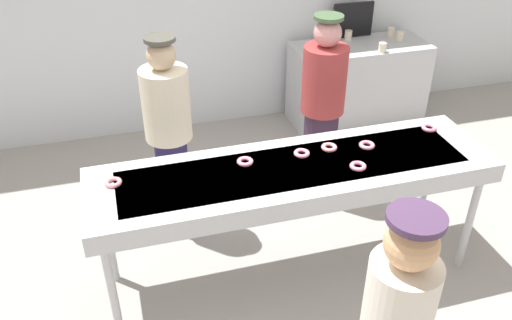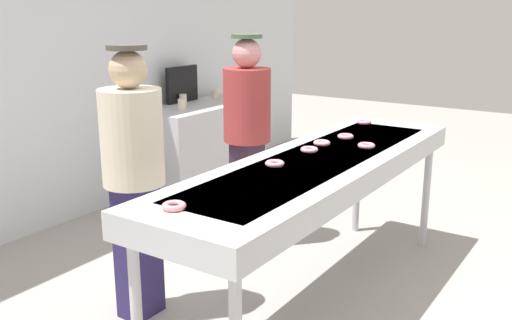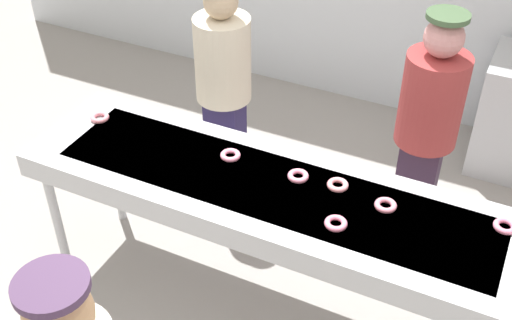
# 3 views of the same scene
# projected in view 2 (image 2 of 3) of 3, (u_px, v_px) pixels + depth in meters

# --- Properties ---
(ground_plane) EXTENTS (16.00, 16.00, 0.00)m
(ground_plane) POSITION_uv_depth(u_px,v_px,m) (315.00, 301.00, 3.68)
(ground_plane) COLOR #9E9993
(back_wall) EXTENTS (8.00, 0.12, 2.98)m
(back_wall) POSITION_uv_depth(u_px,v_px,m) (43.00, 52.00, 4.67)
(back_wall) COLOR silver
(back_wall) RESTS_ON ground
(fryer_conveyor) EXTENTS (2.75, 0.74, 0.96)m
(fryer_conveyor) POSITION_uv_depth(u_px,v_px,m) (319.00, 170.00, 3.45)
(fryer_conveyor) COLOR #B7BABF
(fryer_conveyor) RESTS_ON ground
(strawberry_donut_0) EXTENTS (0.13, 0.13, 0.03)m
(strawberry_donut_0) POSITION_uv_depth(u_px,v_px,m) (275.00, 164.00, 3.25)
(strawberry_donut_0) COLOR pink
(strawberry_donut_0) RESTS_ON fryer_conveyor
(strawberry_donut_1) EXTENTS (0.14, 0.14, 0.03)m
(strawberry_donut_1) POSITION_uv_depth(u_px,v_px,m) (174.00, 206.00, 2.55)
(strawberry_donut_1) COLOR pink
(strawberry_donut_1) RESTS_ON fryer_conveyor
(strawberry_donut_2) EXTENTS (0.16, 0.16, 0.03)m
(strawberry_donut_2) POSITION_uv_depth(u_px,v_px,m) (322.00, 143.00, 3.75)
(strawberry_donut_2) COLOR pink
(strawberry_donut_2) RESTS_ON fryer_conveyor
(strawberry_donut_3) EXTENTS (0.15, 0.15, 0.03)m
(strawberry_donut_3) POSITION_uv_depth(u_px,v_px,m) (364.00, 122.00, 4.44)
(strawberry_donut_3) COLOR pink
(strawberry_donut_3) RESTS_ON fryer_conveyor
(strawberry_donut_4) EXTENTS (0.15, 0.15, 0.03)m
(strawberry_donut_4) POSITION_uv_depth(u_px,v_px,m) (309.00, 150.00, 3.57)
(strawberry_donut_4) COLOR pink
(strawberry_donut_4) RESTS_ON fryer_conveyor
(strawberry_donut_5) EXTENTS (0.12, 0.12, 0.03)m
(strawberry_donut_5) POSITION_uv_depth(u_px,v_px,m) (366.00, 146.00, 3.67)
(strawberry_donut_5) COLOR pink
(strawberry_donut_5) RESTS_ON fryer_conveyor
(strawberry_donut_6) EXTENTS (0.13, 0.13, 0.03)m
(strawberry_donut_6) POSITION_uv_depth(u_px,v_px,m) (345.00, 136.00, 3.94)
(strawberry_donut_6) COLOR pink
(strawberry_donut_6) RESTS_ON fryer_conveyor
(worker_baker) EXTENTS (0.36, 0.36, 1.64)m
(worker_baker) POSITION_uv_depth(u_px,v_px,m) (134.00, 167.00, 3.30)
(worker_baker) COLOR #261E4B
(worker_baker) RESTS_ON ground
(worker_assistant) EXTENTS (0.37, 0.37, 1.65)m
(worker_assistant) POSITION_uv_depth(u_px,v_px,m) (247.00, 126.00, 4.39)
(worker_assistant) COLOR #352237
(worker_assistant) RESTS_ON ground
(prep_counter) EXTENTS (1.45, 0.62, 0.89)m
(prep_counter) POSITION_uv_depth(u_px,v_px,m) (203.00, 147.00, 5.91)
(prep_counter) COLOR #B7BABF
(prep_counter) RESTS_ON ground
(paper_cup_0) EXTENTS (0.08, 0.08, 0.10)m
(paper_cup_0) POSITION_uv_depth(u_px,v_px,m) (182.00, 104.00, 5.52)
(paper_cup_0) COLOR beige
(paper_cup_0) RESTS_ON prep_counter
(paper_cup_1) EXTENTS (0.08, 0.08, 0.10)m
(paper_cup_1) POSITION_uv_depth(u_px,v_px,m) (215.00, 94.00, 6.20)
(paper_cup_1) COLOR beige
(paper_cup_1) RESTS_ON prep_counter
(paper_cup_2) EXTENTS (0.08, 0.08, 0.10)m
(paper_cup_2) POSITION_uv_depth(u_px,v_px,m) (183.00, 99.00, 5.83)
(paper_cup_2) COLOR beige
(paper_cup_2) RESTS_ON prep_counter
(paper_cup_3) EXTENTS (0.08, 0.08, 0.10)m
(paper_cup_3) POSITION_uv_depth(u_px,v_px,m) (228.00, 94.00, 6.14)
(paper_cup_3) COLOR beige
(paper_cup_3) RESTS_ON prep_counter
(paper_cup_4) EXTENTS (0.08, 0.08, 0.10)m
(paper_cup_4) POSITION_uv_depth(u_px,v_px,m) (228.00, 100.00, 5.74)
(paper_cup_4) COLOR beige
(paper_cup_4) RESTS_ON prep_counter
(menu_display) EXTENTS (0.45, 0.04, 0.37)m
(menu_display) POSITION_uv_depth(u_px,v_px,m) (182.00, 84.00, 5.89)
(menu_display) COLOR black
(menu_display) RESTS_ON prep_counter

